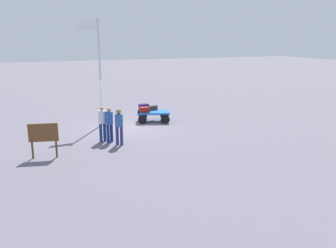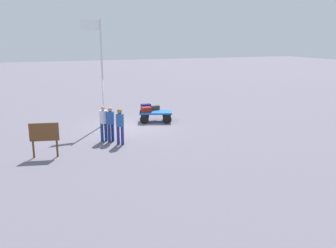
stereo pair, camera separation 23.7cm
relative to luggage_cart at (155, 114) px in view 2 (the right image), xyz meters
The scene contains 10 objects.
ground_plane 1.85m from the luggage_cart, 17.58° to the left, with size 120.00×120.00×0.00m, color slate.
luggage_cart is the anchor object (origin of this frame).
suitcase_dark 0.57m from the luggage_cart, 104.70° to the right, with size 0.58×0.40×0.26m.
suitcase_navy 0.74m from the luggage_cart, 50.63° to the right, with size 0.55×0.34×0.39m.
suitcase_olive 0.63m from the luggage_cart, ahead, with size 0.55×0.40×0.29m.
worker_lead 4.61m from the luggage_cart, 43.37° to the left, with size 0.45×0.45×1.65m.
worker_trailing 4.87m from the luggage_cart, 51.12° to the left, with size 0.48×0.48×1.67m.
worker_supervisor 4.68m from the luggage_cart, 38.99° to the left, with size 0.42×0.42×1.68m.
flagpole 4.26m from the luggage_cart, ahead, with size 1.07×0.11×5.77m.
signboard 7.72m from the luggage_cart, 34.80° to the left, with size 1.15×0.30×1.43m.
Camera 2 is at (5.10, 18.72, 4.76)m, focal length 38.47 mm.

